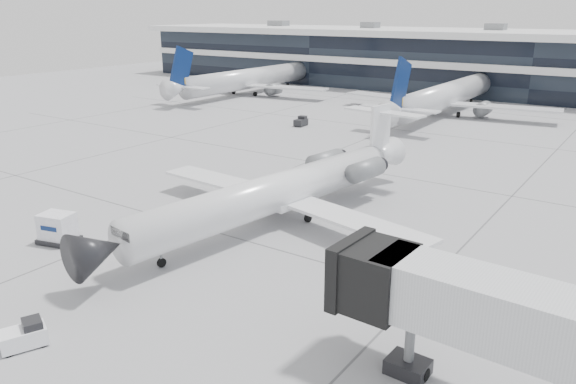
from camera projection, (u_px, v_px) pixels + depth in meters
The scene contains 9 objects.
ground at pixel (275, 249), 36.45m from camera, with size 220.00×220.00×0.00m, color #9B9B9E.
terminal at pixel (545, 68), 99.18m from camera, with size 170.00×22.00×10.00m, color black.
bg_jet_left at pixel (251, 94), 103.78m from camera, with size 32.00×40.00×9.60m, color silver, non-canonical shape.
bg_jet_center at pixel (446, 114), 83.87m from camera, with size 32.00×40.00×9.60m, color silver, non-canonical shape.
regional_jet at pixel (282, 190), 40.51m from camera, with size 24.58×30.67×7.09m.
baggage_tug at pixel (25, 335), 25.73m from camera, with size 1.86×2.29×1.26m.
cargo_uld at pixel (58, 228), 37.15m from camera, with size 2.82×2.37×2.00m.
traffic_cone at pixel (276, 180), 50.49m from camera, with size 0.42×0.42×0.51m.
far_tug at pixel (301, 122), 74.87m from camera, with size 1.35×2.11×1.29m.
Camera 1 is at (19.69, -27.13, 14.80)m, focal length 35.00 mm.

